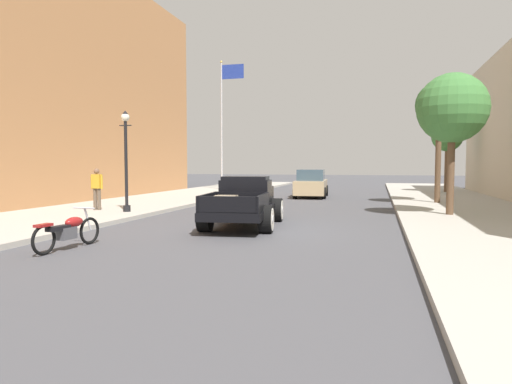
{
  "coord_description": "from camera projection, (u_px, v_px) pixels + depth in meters",
  "views": [
    {
      "loc": [
        3.75,
        -13.3,
        1.98
      ],
      "look_at": [
        -0.34,
        1.97,
        1.0
      ],
      "focal_mm": 31.9,
      "sensor_mm": 36.0,
      "label": 1
    }
  ],
  "objects": [
    {
      "name": "street_tree_second",
      "position": [
        439.0,
        106.0,
        21.3
      ],
      "size": [
        2.2,
        2.2,
        5.69
      ],
      "color": "brown",
      "rests_on": "sidewalk_right"
    },
    {
      "name": "street_tree_nearest",
      "position": [
        452.0,
        109.0,
        16.21
      ],
      "size": [
        2.49,
        2.49,
        5.07
      ],
      "color": "brown",
      "rests_on": "sidewalk_right"
    },
    {
      "name": "pedestrian_sidewalk_left",
      "position": [
        97.0,
        186.0,
        18.02
      ],
      "size": [
        0.53,
        0.22,
        1.65
      ],
      "color": "brown",
      "rests_on": "sidewalk_left"
    },
    {
      "name": "hotrod_truck_black",
      "position": [
        245.0,
        202.0,
        14.65
      ],
      "size": [
        2.51,
        5.05,
        1.58
      ],
      "color": "black",
      "rests_on": "ground"
    },
    {
      "name": "ground_plane",
      "position": [
        250.0,
        229.0,
        13.91
      ],
      "size": [
        140.0,
        140.0,
        0.0
      ],
      "primitive_type": "plane",
      "color": "#47474C"
    },
    {
      "name": "sidewalk_left",
      "position": [
        49.0,
        219.0,
        15.78
      ],
      "size": [
        5.5,
        64.0,
        0.15
      ],
      "primitive_type": "cube",
      "color": "#ADA89E",
      "rests_on": "ground"
    },
    {
      "name": "flagpole",
      "position": [
        225.0,
        111.0,
        32.42
      ],
      "size": [
        1.74,
        0.16,
        9.16
      ],
      "color": "#B2B2B7",
      "rests_on": "sidewalk_left"
    },
    {
      "name": "street_lamp_near",
      "position": [
        126.0,
        153.0,
        17.32
      ],
      "size": [
        0.5,
        0.32,
        3.85
      ],
      "color": "black",
      "rests_on": "sidewalk_left"
    },
    {
      "name": "street_tree_third",
      "position": [
        447.0,
        137.0,
        29.54
      ],
      "size": [
        2.01,
        2.01,
        4.66
      ],
      "color": "brown",
      "rests_on": "sidewalk_right"
    },
    {
      "name": "car_background_tan",
      "position": [
        311.0,
        184.0,
        27.05
      ],
      "size": [
        2.07,
        4.4,
        1.65
      ],
      "color": "tan",
      "rests_on": "ground"
    },
    {
      "name": "motorcycle_parked",
      "position": [
        68.0,
        231.0,
        10.48
      ],
      "size": [
        0.62,
        2.12,
        0.93
      ],
      "color": "black",
      "rests_on": "ground"
    }
  ]
}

